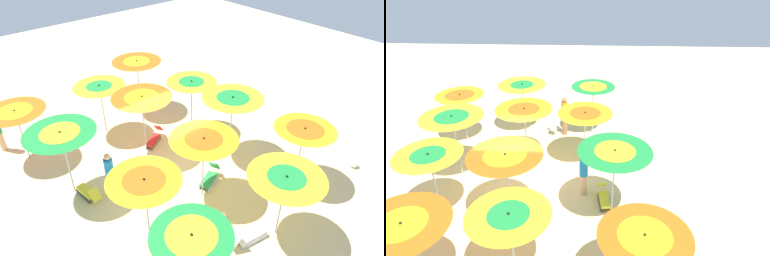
{
  "view_description": "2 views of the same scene",
  "coord_description": "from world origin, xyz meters",
  "views": [
    {
      "loc": [
        -5.59,
        -8.12,
        8.56
      ],
      "look_at": [
        1.63,
        0.28,
        1.07
      ],
      "focal_mm": 32.12,
      "sensor_mm": 36.0,
      "label": 1
    },
    {
      "loc": [
        -2.28,
        9.74,
        7.93
      ],
      "look_at": [
        -1.79,
        -1.88,
        1.56
      ],
      "focal_mm": 31.85,
      "sensor_mm": 36.0,
      "label": 2
    }
  ],
  "objects": [
    {
      "name": "beach_umbrella_3",
      "position": [
        -2.36,
        -4.35,
        2.16
      ],
      "size": [
        1.94,
        1.94,
        2.38
      ],
      "color": "#B2B2B7",
      "rests_on": "ground"
    },
    {
      "name": "beach_umbrella_10",
      "position": [
        2.65,
        -0.81,
        2.31
      ],
      "size": [
        2.26,
        2.26,
        2.57
      ],
      "color": "#B2B2B7",
      "rests_on": "ground"
    },
    {
      "name": "lounger_2",
      "position": [
        0.86,
        -1.58,
        0.21
      ],
      "size": [
        1.15,
        0.77,
        0.65
      ],
      "rotation": [
        0.0,
        0.0,
        3.55
      ],
      "color": "silver",
      "rests_on": "ground"
    },
    {
      "name": "lounger_3",
      "position": [
        0.02,
        -4.18,
        0.2
      ],
      "size": [
        1.33,
        0.6,
        0.6
      ],
      "rotation": [
        0.0,
        0.0,
        6.1
      ],
      "color": "silver",
      "rests_on": "ground"
    },
    {
      "name": "lounger_0",
      "position": [
        -2.78,
        0.59,
        0.2
      ],
      "size": [
        0.47,
        1.17,
        0.59
      ],
      "rotation": [
        0.0,
        0.0,
        7.98
      ],
      "color": "#333338",
      "rests_on": "ground"
    },
    {
      "name": "beach_umbrella_2",
      "position": [
        -2.06,
        -2.01,
        1.98
      ],
      "size": [
        2.12,
        2.12,
        2.23
      ],
      "color": "#B2B2B7",
      "rests_on": "ground"
    },
    {
      "name": "beach_umbrella_4",
      "position": [
        -0.37,
        3.7,
        2.07
      ],
      "size": [
        2.09,
        2.09,
        2.3
      ],
      "color": "#B2B2B7",
      "rests_on": "ground"
    },
    {
      "name": "beachgoer_1",
      "position": [
        -1.08,
        -4.11,
        0.99
      ],
      "size": [
        0.3,
        0.3,
        1.87
      ],
      "rotation": [
        0.0,
        0.0,
        5.48
      ],
      "color": "#A3704C",
      "rests_on": "ground"
    },
    {
      "name": "beach_umbrella_8",
      "position": [
        1.86,
        4.35,
        2.29
      ],
      "size": [
        2.21,
        2.21,
        2.53
      ],
      "color": "#B2B2B7",
      "rests_on": "ground"
    },
    {
      "name": "ground",
      "position": [
        0.0,
        0.0,
        -0.02
      ],
      "size": [
        39.52,
        39.52,
        0.04
      ],
      "primitive_type": "cube",
      "color": "beige"
    },
    {
      "name": "beach_umbrella_9",
      "position": [
        2.57,
        1.4,
        2.16
      ],
      "size": [
        2.06,
        2.06,
        2.41
      ],
      "color": "#B2B2B7",
      "rests_on": "ground"
    },
    {
      "name": "beachgoer_0",
      "position": [
        -2.07,
        0.16,
        0.92
      ],
      "size": [
        0.3,
        0.3,
        1.75
      ],
      "rotation": [
        0.0,
        0.0,
        5.74
      ],
      "color": "#D8A87F",
      "rests_on": "ground"
    },
    {
      "name": "beach_umbrella_5",
      "position": [
        0.21,
        1.47,
        2.28
      ],
      "size": [
        2.27,
        2.27,
        2.52
      ],
      "color": "#B2B2B7",
      "rests_on": "ground"
    },
    {
      "name": "beach_ball",
      "position": [
        5.6,
        -4.53,
        0.16
      ],
      "size": [
        0.32,
        0.32,
        0.32
      ],
      "primitive_type": "sphere",
      "color": "white",
      "rests_on": "ground"
    },
    {
      "name": "beach_umbrella_1",
      "position": [
        -3.02,
        1.17,
        2.3
      ],
      "size": [
        2.26,
        2.26,
        2.55
      ],
      "color": "#B2B2B7",
      "rests_on": "ground"
    },
    {
      "name": "beach_umbrella_6",
      "position": [
        0.27,
        -1.85,
        2.17
      ],
      "size": [
        2.18,
        2.18,
        2.42
      ],
      "color": "#B2B2B7",
      "rests_on": "ground"
    },
    {
      "name": "beach_umbrella_7",
      "position": [
        0.86,
        -4.54,
        2.08
      ],
      "size": [
        2.17,
        2.17,
        2.35
      ],
      "color": "#B2B2B7",
      "rests_on": "ground"
    },
    {
      "name": "lounger_1",
      "position": [
        0.76,
        1.68,
        0.2
      ],
      "size": [
        1.19,
        0.87,
        0.61
      ],
      "rotation": [
        0.0,
        0.0,
        3.68
      ],
      "color": "olive",
      "rests_on": "ground"
    },
    {
      "name": "beach_umbrella_11",
      "position": [
        3.34,
        -3.46,
        2.0
      ],
      "size": [
        2.05,
        2.05,
        2.26
      ],
      "color": "#B2B2B7",
      "rests_on": "ground"
    },
    {
      "name": "beach_umbrella_0",
      "position": [
        -3.55,
        4.12,
        1.92
      ],
      "size": [
        2.2,
        2.2,
        2.18
      ],
      "color": "#B2B2B7",
      "rests_on": "ground"
    }
  ]
}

